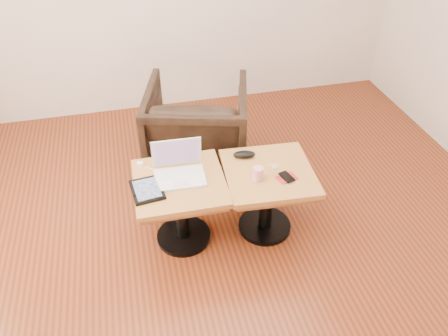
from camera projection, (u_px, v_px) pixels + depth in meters
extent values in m
cube|color=#48230E|center=(232.00, 260.00, 3.03)|extent=(4.50, 4.50, 0.01)
cylinder|color=black|center=(184.00, 236.00, 3.18)|extent=(0.39, 0.39, 0.03)
cylinder|color=black|center=(182.00, 211.00, 3.03)|extent=(0.10, 0.10, 0.47)
cube|color=#97571E|center=(180.00, 187.00, 2.90)|extent=(0.55, 0.55, 0.04)
cube|color=brown|center=(179.00, 183.00, 2.87)|extent=(0.60, 0.60, 0.04)
cylinder|color=black|center=(264.00, 226.00, 3.26)|extent=(0.39, 0.39, 0.03)
cylinder|color=black|center=(266.00, 201.00, 3.11)|extent=(0.10, 0.10, 0.47)
cube|color=#97571E|center=(268.00, 178.00, 2.98)|extent=(0.58, 0.58, 0.04)
cube|color=brown|center=(269.00, 173.00, 2.95)|extent=(0.63, 0.63, 0.04)
cube|color=white|center=(180.00, 178.00, 2.87)|extent=(0.34, 0.24, 0.02)
cube|color=silver|center=(179.00, 174.00, 2.89)|extent=(0.27, 0.12, 0.00)
cube|color=silver|center=(181.00, 183.00, 2.81)|extent=(0.09, 0.06, 0.00)
cube|color=white|center=(177.00, 152.00, 2.89)|extent=(0.33, 0.05, 0.22)
cube|color=brown|center=(177.00, 152.00, 2.89)|extent=(0.29, 0.04, 0.18)
cube|color=black|center=(147.00, 190.00, 2.78)|extent=(0.22, 0.27, 0.02)
cube|color=#191E38|center=(147.00, 189.00, 2.77)|extent=(0.18, 0.22, 0.00)
cube|color=white|center=(140.00, 164.00, 2.98)|extent=(0.04, 0.04, 0.02)
ellipsoid|color=black|center=(244.00, 154.00, 3.05)|extent=(0.16, 0.09, 0.05)
cylinder|color=#D4374C|center=(258.00, 174.00, 2.85)|extent=(0.09, 0.09, 0.09)
sphere|color=white|center=(275.00, 166.00, 2.97)|extent=(0.01, 0.01, 0.01)
sphere|color=white|center=(277.00, 164.00, 2.99)|extent=(0.01, 0.01, 0.01)
sphere|color=white|center=(272.00, 165.00, 2.98)|extent=(0.01, 0.01, 0.01)
sphere|color=white|center=(279.00, 166.00, 2.97)|extent=(0.01, 0.01, 0.01)
sphere|color=white|center=(273.00, 168.00, 2.96)|extent=(0.01, 0.01, 0.01)
cylinder|color=white|center=(275.00, 167.00, 2.97)|extent=(0.06, 0.04, 0.00)
cube|color=#A9322B|center=(287.00, 178.00, 2.88)|extent=(0.15, 0.12, 0.01)
cube|color=black|center=(287.00, 177.00, 2.87)|extent=(0.09, 0.13, 0.01)
imported|color=black|center=(197.00, 128.00, 3.66)|extent=(0.99, 1.01, 0.75)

